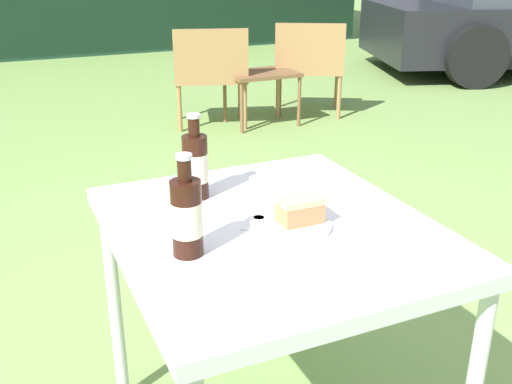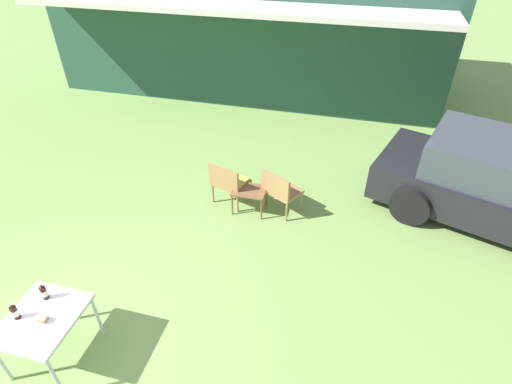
# 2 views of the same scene
# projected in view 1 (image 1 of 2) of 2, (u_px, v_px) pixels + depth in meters

# --- Properties ---
(wicker_chair_cushioned) EXTENTS (0.70, 0.61, 0.81)m
(wicker_chair_cushioned) POSITION_uv_depth(u_px,v_px,m) (210.00, 70.00, 4.88)
(wicker_chair_cushioned) COLOR #9E7547
(wicker_chair_cushioned) RESTS_ON ground_plane
(wicker_chair_plain) EXTENTS (0.73, 0.68, 0.81)m
(wicker_chair_plain) POSITION_uv_depth(u_px,v_px,m) (309.00, 62.00, 5.21)
(wicker_chair_plain) COLOR #9E7547
(wicker_chair_plain) RESTS_ON ground_plane
(garden_side_table) EXTENTS (0.57, 0.42, 0.44)m
(garden_side_table) POSITION_uv_depth(u_px,v_px,m) (262.00, 78.00, 4.95)
(garden_side_table) COLOR brown
(garden_side_table) RESTS_ON ground_plane
(patio_table) EXTENTS (0.77, 0.87, 0.74)m
(patio_table) POSITION_uv_depth(u_px,v_px,m) (272.00, 250.00, 1.53)
(patio_table) COLOR silver
(patio_table) RESTS_ON ground_plane
(cake_on_plate) EXTENTS (0.20, 0.20, 0.08)m
(cake_on_plate) POSITION_uv_depth(u_px,v_px,m) (296.00, 216.00, 1.48)
(cake_on_plate) COLOR white
(cake_on_plate) RESTS_ON patio_table
(cola_bottle_near) EXTENTS (0.07, 0.07, 0.24)m
(cola_bottle_near) POSITION_uv_depth(u_px,v_px,m) (195.00, 165.00, 1.63)
(cola_bottle_near) COLOR black
(cola_bottle_near) RESTS_ON patio_table
(cola_bottle_far) EXTENTS (0.07, 0.07, 0.24)m
(cola_bottle_far) POSITION_uv_depth(u_px,v_px,m) (187.00, 216.00, 1.32)
(cola_bottle_far) COLOR black
(cola_bottle_far) RESTS_ON patio_table
(fork) EXTENTS (0.18, 0.06, 0.01)m
(fork) POSITION_uv_depth(u_px,v_px,m) (275.00, 227.00, 1.48)
(fork) COLOR silver
(fork) RESTS_ON patio_table
(loose_bottle_cap) EXTENTS (0.03, 0.03, 0.01)m
(loose_bottle_cap) POSITION_uv_depth(u_px,v_px,m) (259.00, 219.00, 1.52)
(loose_bottle_cap) COLOR silver
(loose_bottle_cap) RESTS_ON patio_table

